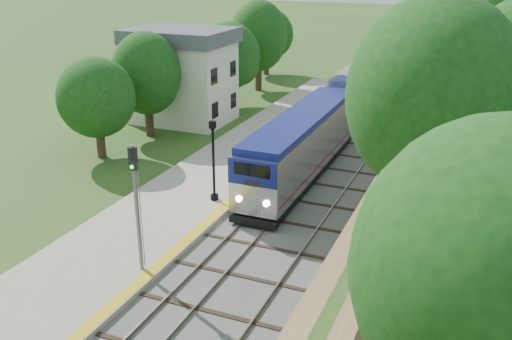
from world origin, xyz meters
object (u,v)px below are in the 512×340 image
at_px(train, 400,57).
at_px(signal_platform, 136,195).
at_px(lamppost_far, 214,165).
at_px(signal_farside, 414,111).
at_px(station_building, 182,75).
at_px(signal_gantry, 419,39).

distance_m(train, signal_platform, 51.81).
bearing_deg(lamppost_far, signal_farside, 48.56).
height_order(train, lamppost_far, lamppost_far).
relative_size(lamppost_far, signal_platform, 0.80).
distance_m(signal_platform, signal_farside, 21.09).
relative_size(station_building, train, 0.09).
height_order(station_building, signal_platform, station_building).
relative_size(signal_gantry, train, 0.09).
relative_size(lamppost_far, signal_farside, 0.74).
relative_size(signal_gantry, signal_platform, 1.41).
xyz_separation_m(train, lamppost_far, (-3.31, -43.44, 0.39)).
relative_size(signal_gantry, signal_farside, 1.31).
height_order(lamppost_far, signal_farside, signal_farside).
bearing_deg(signal_farside, station_building, 167.52).
xyz_separation_m(signal_gantry, train, (-2.47, 3.20, -2.69)).
xyz_separation_m(lamppost_far, signal_platform, (0.41, -8.25, 1.52)).
distance_m(signal_gantry, signal_farside, 29.71).
bearing_deg(signal_platform, signal_gantry, 83.68).
height_order(signal_platform, signal_farside, signal_farside).
height_order(signal_gantry, signal_farside, signal_farside).
height_order(lamppost_far, signal_platform, signal_platform).
bearing_deg(train, signal_farside, -79.25).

